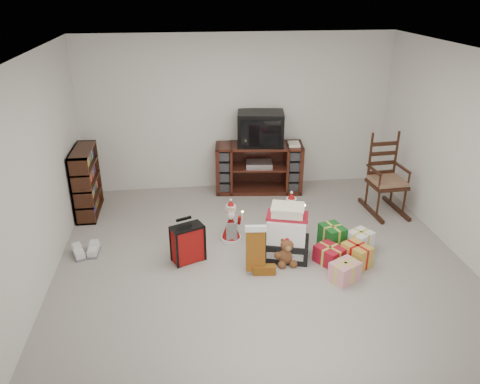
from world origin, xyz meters
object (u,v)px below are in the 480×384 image
object	(u,v)px
teddy_bear	(286,252)
red_suitcase	(188,244)
bookshelf	(87,183)
santa_figurine	(290,219)
gift_pile	(286,236)
crt_television	(261,128)
mrs_claus_figurine	(231,224)
rocking_chair	(385,184)
sneaker_pair	(86,251)
tv_stand	(259,168)
gift_cluster	(342,251)

from	to	relation	value
teddy_bear	red_suitcase	bearing A→B (deg)	170.19
bookshelf	santa_figurine	world-z (taller)	bookshelf
gift_pile	teddy_bear	size ratio (longest dim) A/B	1.93
crt_television	red_suitcase	bearing A→B (deg)	-112.62
red_suitcase	teddy_bear	size ratio (longest dim) A/B	1.56
santa_figurine	red_suitcase	bearing A→B (deg)	-161.29
gift_pile	mrs_claus_figurine	size ratio (longest dim) A/B	1.19
rocking_chair	santa_figurine	distance (m)	1.70
rocking_chair	gift_pile	world-z (taller)	rocking_chair
teddy_bear	gift_pile	bearing A→B (deg)	79.28
teddy_bear	sneaker_pair	bearing A→B (deg)	168.56
tv_stand	mrs_claus_figurine	xyz separation A→B (m)	(-0.63, -1.57, -0.18)
red_suitcase	sneaker_pair	world-z (taller)	red_suitcase
rocking_chair	sneaker_pair	world-z (taller)	rocking_chair
bookshelf	crt_television	xyz separation A→B (m)	(2.67, 0.51, 0.58)
sneaker_pair	bookshelf	bearing A→B (deg)	83.77
rocking_chair	santa_figurine	size ratio (longest dim) A/B	1.91
mrs_claus_figurine	gift_cluster	world-z (taller)	mrs_claus_figurine
bookshelf	teddy_bear	bearing A→B (deg)	-33.43
rocking_chair	gift_cluster	size ratio (longest dim) A/B	1.28
teddy_bear	santa_figurine	bearing A→B (deg)	73.56
gift_pile	crt_television	distance (m)	2.23
bookshelf	gift_pile	distance (m)	3.10
bookshelf	red_suitcase	bearing A→B (deg)	-46.83
sneaker_pair	teddy_bear	bearing A→B (deg)	-24.28
sneaker_pair	crt_television	distance (m)	3.23
rocking_chair	red_suitcase	world-z (taller)	rocking_chair
crt_television	gift_cluster	bearing A→B (deg)	-65.29
bookshelf	santa_figurine	bearing A→B (deg)	-20.48
tv_stand	santa_figurine	size ratio (longest dim) A/B	2.25
teddy_bear	sneaker_pair	distance (m)	2.54
rocking_chair	gift_pile	distance (m)	2.09
red_suitcase	mrs_claus_figurine	distance (m)	0.74
teddy_bear	bookshelf	bearing A→B (deg)	146.57
teddy_bear	santa_figurine	distance (m)	0.71
teddy_bear	santa_figurine	xyz separation A→B (m)	(0.20, 0.68, 0.09)
gift_pile	crt_television	size ratio (longest dim) A/B	0.89
tv_stand	sneaker_pair	world-z (taller)	tv_stand
red_suitcase	gift_cluster	world-z (taller)	red_suitcase
gift_cluster	sneaker_pair	bearing A→B (deg)	170.40
mrs_claus_figurine	sneaker_pair	distance (m)	1.89
gift_pile	santa_figurine	bearing A→B (deg)	88.38
gift_pile	gift_cluster	size ratio (longest dim) A/B	0.73
gift_pile	tv_stand	bearing A→B (deg)	106.44
gift_cluster	crt_television	distance (m)	2.54
tv_stand	red_suitcase	distance (m)	2.38
crt_television	sneaker_pair	bearing A→B (deg)	-136.84
rocking_chair	sneaker_pair	xyz separation A→B (m)	(-4.26, -0.78, -0.37)
rocking_chair	teddy_bear	size ratio (longest dim) A/B	3.39
sneaker_pair	mrs_claus_figurine	bearing A→B (deg)	-7.82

